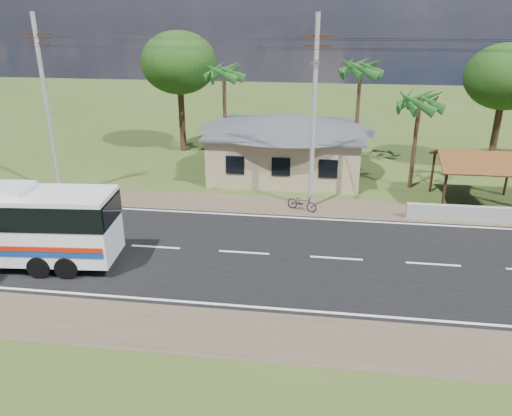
{
  "coord_description": "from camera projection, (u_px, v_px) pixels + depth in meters",
  "views": [
    {
      "loc": [
        3.53,
        -21.64,
        11.22
      ],
      "look_at": [
        0.46,
        1.0,
        2.0
      ],
      "focal_mm": 35.0,
      "sensor_mm": 36.0,
      "label": 1
    }
  ],
  "objects": [
    {
      "name": "road",
      "position": [
        244.0,
        253.0,
        24.52
      ],
      "size": [
        120.0,
        16.0,
        0.03
      ],
      "color": "black",
      "rests_on": "ground"
    },
    {
      "name": "concrete_barrier",
      "position": [
        470.0,
        214.0,
        28.0
      ],
      "size": [
        7.0,
        0.3,
        0.9
      ],
      "primitive_type": "cube",
      "color": "#9E9E99",
      "rests_on": "ground"
    },
    {
      "name": "palm_mid",
      "position": [
        361.0,
        69.0,
        35.34
      ],
      "size": [
        2.8,
        2.8,
        8.2
      ],
      "color": "#47301E",
      "rests_on": "ground"
    },
    {
      "name": "small_car",
      "position": [
        27.0,
        216.0,
        26.99
      ],
      "size": [
        2.62,
        4.5,
        1.44
      ],
      "primitive_type": "imported",
      "rotation": [
        0.0,
        0.0,
        0.23
      ],
      "color": "#29292C",
      "rests_on": "ground"
    },
    {
      "name": "ground",
      "position": [
        244.0,
        253.0,
        24.52
      ],
      "size": [
        120.0,
        120.0,
        0.0
      ],
      "primitive_type": "plane",
      "color": "#334C1B",
      "rests_on": "ground"
    },
    {
      "name": "house",
      "position": [
        286.0,
        137.0,
        35.35
      ],
      "size": [
        12.4,
        10.0,
        5.0
      ],
      "color": "tan",
      "rests_on": "ground"
    },
    {
      "name": "utility_poles",
      "position": [
        308.0,
        112.0,
        27.99
      ],
      "size": [
        32.8,
        2.22,
        11.0
      ],
      "color": "#9E9E99",
      "rests_on": "ground"
    },
    {
      "name": "tree_behind_shed",
      "position": [
        506.0,
        77.0,
        34.73
      ],
      "size": [
        5.6,
        5.6,
        9.02
      ],
      "color": "#47301E",
      "rests_on": "ground"
    },
    {
      "name": "palm_far",
      "position": [
        224.0,
        73.0,
        37.23
      ],
      "size": [
        2.8,
        2.8,
        7.7
      ],
      "color": "#47301E",
      "rests_on": "ground"
    },
    {
      "name": "palm_near",
      "position": [
        420.0,
        102.0,
        31.31
      ],
      "size": [
        2.8,
        2.8,
        6.7
      ],
      "color": "#47301E",
      "rests_on": "ground"
    },
    {
      "name": "tree_behind_house",
      "position": [
        179.0,
        63.0,
        39.4
      ],
      "size": [
        6.0,
        6.0,
        9.61
      ],
      "color": "#47301E",
      "rests_on": "ground"
    },
    {
      "name": "motorcycle",
      "position": [
        302.0,
        202.0,
        29.46
      ],
      "size": [
        2.01,
        1.37,
        1.0
      ],
      "primitive_type": "imported",
      "rotation": [
        0.0,
        0.0,
        1.16
      ],
      "color": "black",
      "rests_on": "ground"
    },
    {
      "name": "waiting_shed",
      "position": [
        481.0,
        161.0,
        29.69
      ],
      "size": [
        5.2,
        4.48,
        3.35
      ],
      "color": "#352113",
      "rests_on": "ground"
    }
  ]
}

